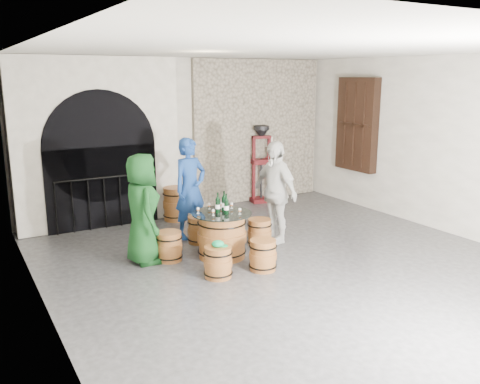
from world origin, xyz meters
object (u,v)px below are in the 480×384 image
barrel_stool_right (260,233)px  barrel_stool_near_right (263,255)px  barrel_table (222,235)px  person_green (142,209)px  barrel_stool_near_left (218,262)px  corking_press (261,158)px  wine_bottle_center (226,206)px  wine_bottle_right (224,203)px  barrel_stool_left (169,246)px  person_blue (190,188)px  side_barrel (176,204)px  wine_bottle_left (218,205)px  person_white (275,192)px  barrel_stool_far (199,230)px

barrel_stool_right → barrel_stool_near_right: (-0.55, -0.96, 0.00)m
barrel_table → person_green: 1.32m
barrel_stool_near_left → corking_press: size_ratio=0.27×
wine_bottle_center → wine_bottle_right: (0.06, 0.18, 0.00)m
barrel_stool_left → person_blue: 1.38m
barrel_stool_right → person_green: bearing=173.2°
person_green → side_barrel: size_ratio=2.55×
person_blue → wine_bottle_center: size_ratio=5.51×
barrel_stool_right → wine_bottle_left: size_ratio=1.44×
person_green → barrel_stool_near_left: bearing=-142.3°
person_green → wine_bottle_left: bearing=-103.1°
person_white → side_barrel: size_ratio=2.64×
barrel_stool_right → wine_bottle_right: 0.97m
barrel_table → wine_bottle_right: (0.09, 0.08, 0.50)m
corking_press → barrel_stool_left: bearing=-131.3°
wine_bottle_right → side_barrel: size_ratio=0.48×
barrel_stool_near_left → person_blue: 2.06m
barrel_stool_far → barrel_stool_near_right: (0.27, -1.63, 0.00)m
person_white → wine_bottle_center: bearing=-79.3°
barrel_stool_far → person_white: size_ratio=0.26×
barrel_table → person_blue: (0.00, 1.19, 0.53)m
barrel_stool_far → barrel_stool_right: size_ratio=1.00×
wine_bottle_center → corking_press: (2.47, 2.88, 0.15)m
wine_bottle_right → side_barrel: wine_bottle_right is taller
person_blue → barrel_stool_far: bearing=-103.4°
person_green → person_blue: person_blue is taller
barrel_table → wine_bottle_right: size_ratio=2.92×
person_green → barrel_stool_far: bearing=-64.4°
person_green → wine_bottle_right: (1.24, -0.33, 0.01)m
side_barrel → barrel_stool_left: bearing=-115.5°
barrel_stool_far → person_blue: (0.00, 0.35, 0.66)m
barrel_table → barrel_stool_left: bearing=160.4°
barrel_stool_near_left → side_barrel: 3.13m
barrel_stool_left → wine_bottle_center: wine_bottle_center is taller
barrel_stool_far → side_barrel: bearing=82.6°
person_white → wine_bottle_center: person_white is taller
person_blue → wine_bottle_right: person_blue is taller
person_white → wine_bottle_right: 1.09m
wine_bottle_left → barrel_stool_right: bearing=8.8°
barrel_stool_near_right → side_barrel: 3.15m
barrel_stool_left → corking_press: 4.20m
barrel_table → corking_press: corking_press is taller
person_white → barrel_stool_near_left: bearing=-65.4°
barrel_stool_near_right → wine_bottle_center: wine_bottle_center is taller
barrel_stool_far → person_green: 1.38m
barrel_stool_right → person_green: person_green is taller
barrel_stool_left → corking_press: bearing=37.3°
corking_press → person_green: bearing=-135.6°
barrel_stool_left → barrel_stool_near_left: (0.35, -0.99, 0.00)m
person_white → person_green: bearing=-100.2°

